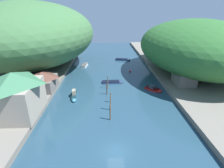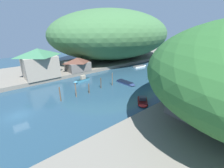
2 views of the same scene
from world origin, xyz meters
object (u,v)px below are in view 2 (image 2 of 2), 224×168
at_px(boat_yellow_tender, 127,83).
at_px(boat_small_dinghy, 141,66).
at_px(boat_far_right_bank, 81,80).
at_px(boat_moored_right, 143,102).
at_px(right_bank_cottage, 187,101).
at_px(channel_buoy_near, 165,81).
at_px(person_on_quay, 58,72).
at_px(boathouse_shed, 78,64).
at_px(waterfront_building, 40,62).
at_px(boat_far_upstream, 188,71).

height_order(boat_yellow_tender, boat_small_dinghy, boat_small_dinghy).
relative_size(boat_far_right_bank, boat_moored_right, 1.17).
xyz_separation_m(right_bank_cottage, channel_buoy_near, (-12.42, 13.30, -2.89)).
distance_m(boat_far_right_bank, boat_moored_right, 20.22).
height_order(right_bank_cottage, person_on_quay, right_bank_cottage).
bearing_deg(channel_buoy_near, boathouse_shed, -147.55).
relative_size(boathouse_shed, boat_moored_right, 1.70).
xyz_separation_m(boathouse_shed, boat_small_dinghy, (7.79, 23.08, -2.98)).
relative_size(boat_small_dinghy, channel_buoy_near, 6.60).
xyz_separation_m(waterfront_building, boat_moored_right, (28.59, 11.99, -4.97)).
bearing_deg(boat_far_right_bank, person_on_quay, 23.90).
bearing_deg(boathouse_shed, right_bank_cottage, 2.81).
relative_size(waterfront_building, boat_yellow_tender, 1.57).
xyz_separation_m(boathouse_shed, right_bank_cottage, (36.11, 1.77, -0.07)).
relative_size(boathouse_shed, person_on_quay, 4.56).
bearing_deg(boat_yellow_tender, boat_small_dinghy, -153.24).
height_order(boat_far_upstream, boat_far_right_bank, boat_far_right_bank).
height_order(boathouse_shed, channel_buoy_near, boathouse_shed).
xyz_separation_m(boat_yellow_tender, boat_far_right_bank, (-9.65, -9.02, 0.27)).
relative_size(boat_far_right_bank, channel_buoy_near, 5.71).
relative_size(boat_yellow_tender, person_on_quay, 3.61).
distance_m(waterfront_building, boat_far_right_bank, 13.01).
distance_m(waterfront_building, boat_small_dinghy, 35.99).
bearing_deg(channel_buoy_near, boat_small_dinghy, 153.27).
bearing_deg(person_on_quay, boathouse_shed, 5.75).
bearing_deg(boathouse_shed, boat_small_dinghy, 71.35).
bearing_deg(person_on_quay, boat_moored_right, -78.14).
xyz_separation_m(right_bank_cottage, boat_far_right_bank, (-28.09, -4.91, -2.73)).
relative_size(boat_yellow_tender, boat_far_right_bank, 1.15).
bearing_deg(channel_buoy_near, person_on_quay, -135.10).
bearing_deg(person_on_quay, boat_far_upstream, -34.38).
bearing_deg(person_on_quay, right_bank_cottage, -79.75).
relative_size(boat_small_dinghy, boat_moored_right, 1.35).
bearing_deg(boathouse_shed, boat_moored_right, 0.92).
xyz_separation_m(boat_far_upstream, person_on_quay, (-21.76, -37.55, 1.72)).
distance_m(right_bank_cottage, boat_yellow_tender, 19.13).
bearing_deg(boat_moored_right, boat_far_right_bank, -33.36).
xyz_separation_m(boat_far_right_bank, boat_moored_right, (19.90, 3.59, -0.17)).
bearing_deg(boat_yellow_tender, waterfront_building, -49.59).
bearing_deg(boat_yellow_tender, boathouse_shed, -74.73).
xyz_separation_m(right_bank_cottage, boat_small_dinghy, (-28.32, 21.31, -2.91)).
bearing_deg(right_bank_cottage, boat_far_right_bank, -170.08).
distance_m(waterfront_building, boat_yellow_tender, 25.80).
xyz_separation_m(waterfront_building, person_on_quay, (1.96, 4.28, -3.27)).
height_order(boathouse_shed, boat_far_right_bank, boathouse_shed).
height_order(waterfront_building, boathouse_shed, waterfront_building).
bearing_deg(boat_moored_right, boat_small_dinghy, -91.94).
xyz_separation_m(waterfront_building, channel_buoy_near, (24.37, 26.61, -4.96)).
height_order(boat_moored_right, channel_buoy_near, boat_moored_right).
bearing_deg(boat_small_dinghy, boat_moored_right, -40.62).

